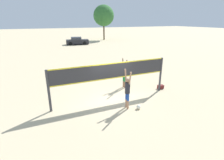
{
  "coord_description": "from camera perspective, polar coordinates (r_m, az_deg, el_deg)",
  "views": [
    {
      "loc": [
        -4.03,
        -9.05,
        4.71
      ],
      "look_at": [
        0.0,
        0.0,
        1.28
      ],
      "focal_mm": 28.0,
      "sensor_mm": 36.0,
      "label": 1
    }
  ],
  "objects": [
    {
      "name": "ground_plane",
      "position": [
        10.97,
        0.0,
        -6.34
      ],
      "size": [
        200.0,
        200.0,
        0.0
      ],
      "primitive_type": "plane",
      "color": "beige"
    },
    {
      "name": "volleyball_net",
      "position": [
        10.38,
        0.0,
        1.73
      ],
      "size": [
        7.39,
        0.14,
        2.33
      ],
      "color": "#38383D",
      "rests_on": "ground_plane"
    },
    {
      "name": "player_spiker",
      "position": [
        9.52,
        5.08,
        -2.85
      ],
      "size": [
        0.28,
        0.71,
        2.2
      ],
      "rotation": [
        0.0,
        0.0,
        1.57
      ],
      "color": "tan",
      "rests_on": "ground_plane"
    },
    {
      "name": "player_blocker",
      "position": [
        12.52,
        4.07,
        2.37
      ],
      "size": [
        0.28,
        0.7,
        2.12
      ],
      "rotation": [
        0.0,
        0.0,
        -1.57
      ],
      "color": "#8C664C",
      "rests_on": "ground_plane"
    },
    {
      "name": "volleyball",
      "position": [
        9.93,
        8.67,
        -8.69
      ],
      "size": [
        0.24,
        0.24,
        0.24
      ],
      "color": "silver",
      "rests_on": "ground_plane"
    },
    {
      "name": "gear_bag",
      "position": [
        13.04,
        15.57,
        -2.17
      ],
      "size": [
        0.42,
        0.26,
        0.27
      ],
      "color": "maroon",
      "rests_on": "ground_plane"
    },
    {
      "name": "parked_car_near",
      "position": [
        36.25,
        -11.31,
        12.33
      ],
      "size": [
        4.59,
        2.52,
        1.47
      ],
      "rotation": [
        0.0,
        0.0,
        -0.17
      ],
      "color": "#232328",
      "rests_on": "ground_plane"
    },
    {
      "name": "tree_left_cluster",
      "position": [
        44.06,
        -2.73,
        20.27
      ],
      "size": [
        4.88,
        4.88,
        8.08
      ],
      "color": "#4C3823",
      "rests_on": "ground_plane"
    }
  ]
}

